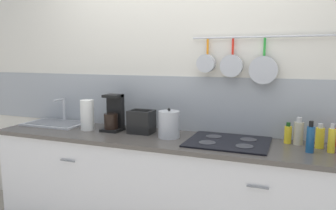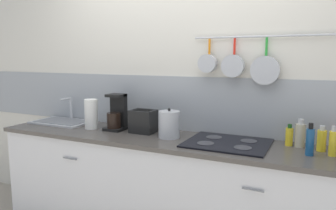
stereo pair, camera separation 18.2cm
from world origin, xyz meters
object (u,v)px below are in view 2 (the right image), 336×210
(kettle, at_px, (169,124))
(coffee_maker, at_px, (117,115))
(bottle_dish_soap, at_px, (300,135))
(bottle_olive_oil, at_px, (333,143))
(bottle_sesame_oil, at_px, (322,140))
(toaster, at_px, (143,121))
(paper_towel_roll, at_px, (91,114))
(bottle_vinegar, at_px, (310,141))
(bottle_hot_sauce, at_px, (289,136))

(kettle, bearing_deg, coffee_maker, 173.30)
(bottle_dish_soap, distance_m, bottle_olive_oil, 0.25)
(bottle_dish_soap, bearing_deg, kettle, -171.03)
(bottle_sesame_oil, bearing_deg, toaster, -178.36)
(coffee_maker, relative_size, bottle_dish_soap, 1.56)
(toaster, bearing_deg, bottle_sesame_oil, 1.64)
(paper_towel_roll, xyz_separation_m, bottle_vinegar, (1.81, -0.04, -0.04))
(coffee_maker, xyz_separation_m, bottle_sesame_oil, (1.65, 0.04, -0.05))
(paper_towel_roll, bearing_deg, kettle, 0.04)
(bottle_vinegar, bearing_deg, paper_towel_roll, 178.76)
(bottle_dish_soap, bearing_deg, toaster, -175.94)
(bottle_olive_oil, bearing_deg, toaster, 177.94)
(toaster, relative_size, bottle_sesame_oil, 1.24)
(paper_towel_roll, relative_size, kettle, 1.11)
(paper_towel_roll, xyz_separation_m, bottle_sesame_oil, (1.88, 0.10, -0.05))
(coffee_maker, height_order, bottle_sesame_oil, coffee_maker)
(kettle, xyz_separation_m, bottle_sesame_oil, (1.10, 0.10, -0.03))
(kettle, bearing_deg, bottle_hot_sauce, 10.20)
(toaster, xyz_separation_m, bottle_olive_oil, (1.44, -0.05, -0.01))
(paper_towel_roll, distance_m, bottle_hot_sauce, 1.67)
(coffee_maker, xyz_separation_m, bottle_vinegar, (1.58, -0.10, -0.04))
(coffee_maker, bearing_deg, bottle_hot_sauce, 3.84)
(paper_towel_roll, distance_m, bottle_vinegar, 1.81)
(paper_towel_roll, bearing_deg, toaster, 7.43)
(bottle_dish_soap, bearing_deg, bottle_sesame_oil, -18.93)
(toaster, xyz_separation_m, kettle, (0.27, -0.06, 0.01))
(coffee_maker, xyz_separation_m, toaster, (0.27, 0.00, -0.03))
(bottle_dish_soap, bearing_deg, bottle_hot_sauce, 173.64)
(kettle, distance_m, bottle_dish_soap, 0.98)
(paper_towel_roll, height_order, bottle_olive_oil, paper_towel_roll)
(bottle_sesame_oil, bearing_deg, bottle_hot_sauce, 165.21)
(paper_towel_roll, xyz_separation_m, toaster, (0.50, 0.06, -0.04))
(paper_towel_roll, relative_size, bottle_olive_oil, 1.33)
(kettle, distance_m, bottle_vinegar, 1.04)
(coffee_maker, distance_m, bottle_olive_oil, 1.72)
(paper_towel_roll, height_order, coffee_maker, coffee_maker)
(bottle_dish_soap, relative_size, bottle_vinegar, 0.94)
(bottle_sesame_oil, bearing_deg, bottle_vinegar, -115.47)
(toaster, height_order, bottle_vinegar, bottle_vinegar)
(paper_towel_roll, relative_size, coffee_maker, 0.84)
(coffee_maker, bearing_deg, bottle_olive_oil, -1.72)
(bottle_hot_sauce, bearing_deg, paper_towel_roll, -174.47)
(bottle_vinegar, bearing_deg, bottle_hot_sauce, 126.01)
(coffee_maker, bearing_deg, paper_towel_roll, -164.20)
(toaster, bearing_deg, kettle, -13.21)
(coffee_maker, relative_size, bottle_vinegar, 1.47)
(paper_towel_roll, height_order, kettle, paper_towel_roll)
(bottle_hot_sauce, bearing_deg, bottle_dish_soap, -6.36)
(kettle, xyz_separation_m, bottle_olive_oil, (1.17, 0.01, -0.02))
(toaster, xyz_separation_m, bottle_vinegar, (1.31, -0.10, -0.00))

